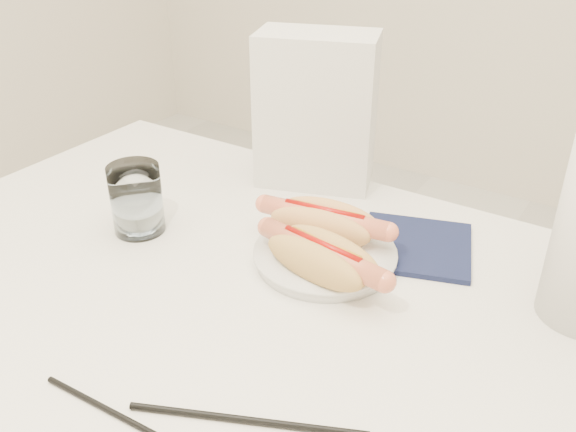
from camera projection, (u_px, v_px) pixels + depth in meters
The scene contains 9 objects.
table at pixel (255, 335), 0.84m from camera, with size 1.20×0.80×0.75m.
plate at pixel (325, 257), 0.88m from camera, with size 0.20×0.20×0.02m, color white.
hotdog_left at pixel (324, 222), 0.90m from camera, with size 0.20×0.10×0.05m.
hotdog_right at pixel (322, 258), 0.82m from camera, with size 0.20×0.10×0.05m.
water_glass at pixel (136, 199), 0.94m from camera, with size 0.08×0.08×0.11m, color silver.
chopstick_near at pixel (121, 416), 0.63m from camera, with size 0.01×0.01×0.21m, color black.
chopstick_far at pixel (247, 420), 0.63m from camera, with size 0.01×0.01×0.25m, color black.
napkin_box at pixel (316, 111), 1.05m from camera, with size 0.20×0.11×0.26m, color silver.
navy_napkin at pixel (416, 246), 0.92m from camera, with size 0.16×0.16×0.01m, color #111736.
Camera 1 is at (0.39, -0.52, 1.24)m, focal length 38.52 mm.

